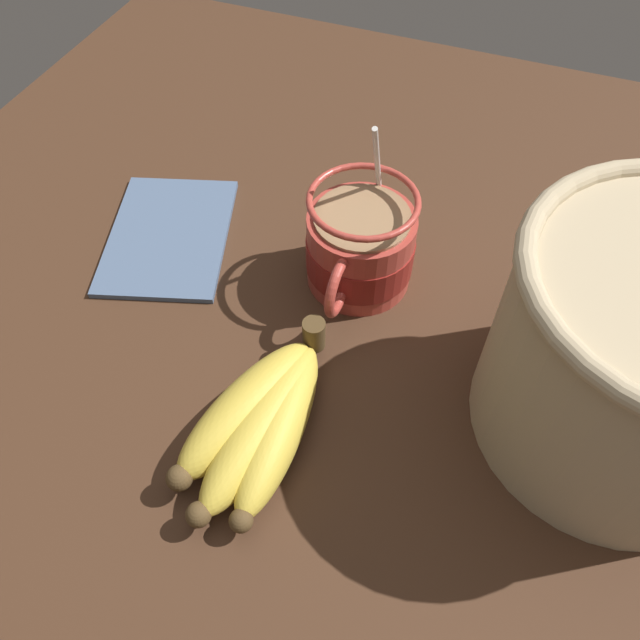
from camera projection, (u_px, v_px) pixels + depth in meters
table at (330, 310)px, 60.54cm from camera, size 99.71×99.71×2.65cm
coffee_mug at (360, 248)px, 57.99cm from camera, size 16.24×10.18×16.06cm
banana_bunch at (260, 419)px, 49.30cm from camera, size 19.32×9.75×4.53cm
napkin at (169, 235)px, 64.47cm from camera, size 19.94×16.61×0.60cm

